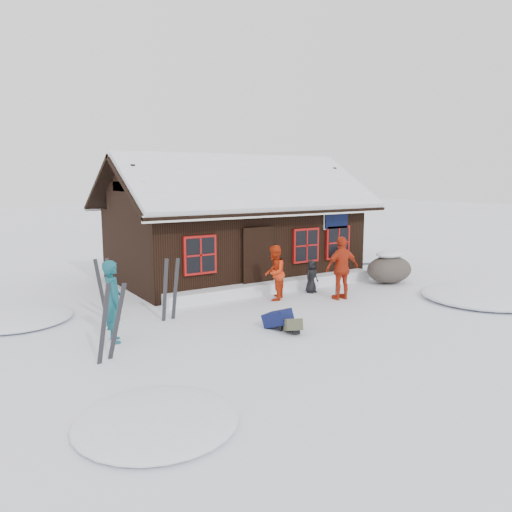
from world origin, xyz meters
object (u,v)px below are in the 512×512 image
object	(u,v)px
skier_orange_right	(342,268)
backpack_blue	(278,322)
boulder	(389,268)
backpack_olive	(293,328)
ski_poles	(338,278)
skier_teal	(113,301)
skier_crouched	(312,276)
ski_pair_left	(110,323)
skier_orange_left	(274,273)

from	to	relation	value
skier_orange_right	backpack_blue	world-z (taller)	skier_orange_right
boulder	backpack_blue	distance (m)	6.65
backpack_blue	backpack_olive	distance (m)	0.51
boulder	backpack_blue	size ratio (longest dim) A/B	2.78
ski_poles	backpack_olive	xyz separation A→B (m)	(-3.21, -2.06, -0.48)
skier_orange_right	backpack_olive	world-z (taller)	skier_orange_right
skier_teal	skier_crouched	distance (m)	6.81
skier_teal	backpack_olive	xyz separation A→B (m)	(3.65, -1.65, -0.77)
backpack_blue	backpack_olive	xyz separation A→B (m)	(0.06, -0.51, -0.03)
skier_teal	ski_pair_left	distance (m)	1.16
skier_crouched	backpack_olive	bearing A→B (deg)	-147.89
skier_orange_right	skier_crouched	size ratio (longest dim) A/B	1.83
skier_orange_left	backpack_blue	bearing A→B (deg)	13.13
skier_crouched	ski_poles	bearing A→B (deg)	-91.61
backpack_olive	skier_teal	bearing A→B (deg)	179.92
boulder	backpack_olive	xyz separation A→B (m)	(-6.18, -2.76, -0.37)
skier_orange_left	boulder	size ratio (longest dim) A/B	0.96
skier_orange_right	ski_poles	distance (m)	0.37
backpack_olive	ski_pair_left	bearing A→B (deg)	-163.77
skier_crouched	ski_pair_left	bearing A→B (deg)	-173.84
ski_pair_left	backpack_blue	xyz separation A→B (m)	(3.96, -0.06, -0.59)
skier_crouched	ski_poles	world-z (taller)	ski_poles
skier_orange_left	skier_crouched	xyz separation A→B (m)	(1.52, 0.16, -0.30)
skier_orange_left	boulder	distance (m)	4.70
skier_crouched	boulder	world-z (taller)	skier_crouched
ski_poles	boulder	bearing A→B (deg)	13.34
skier_orange_right	skier_crouched	bearing A→B (deg)	-74.32
skier_orange_right	skier_teal	bearing A→B (deg)	8.22
ski_poles	ski_pair_left	bearing A→B (deg)	-168.34
skier_crouched	backpack_blue	bearing A→B (deg)	-153.66
boulder	backpack_olive	size ratio (longest dim) A/B	3.42
skier_teal	ski_pair_left	bearing A→B (deg)	168.93
skier_orange_right	backpack_olive	bearing A→B (deg)	36.71
backpack_blue	backpack_olive	world-z (taller)	backpack_blue
skier_teal	skier_orange_right	world-z (taller)	skier_orange_right
ski_poles	backpack_olive	size ratio (longest dim) A/B	2.65
skier_teal	ski_pair_left	size ratio (longest dim) A/B	1.14
boulder	skier_teal	bearing A→B (deg)	-173.51
ski_pair_left	ski_poles	xyz separation A→B (m)	(7.24, 1.49, -0.14)
skier_orange_left	skier_crouched	world-z (taller)	skier_orange_left
ski_poles	backpack_blue	size ratio (longest dim) A/B	2.15
boulder	backpack_olive	world-z (taller)	boulder
backpack_olive	backpack_blue	bearing A→B (deg)	121.51
skier_crouched	skier_orange_left	bearing A→B (deg)	172.56
skier_orange_right	skier_crouched	distance (m)	1.26
skier_orange_right	boulder	size ratio (longest dim) A/B	1.11
skier_orange_left	boulder	world-z (taller)	skier_orange_left
backpack_olive	skier_orange_left	bearing A→B (deg)	87.03
skier_teal	boulder	world-z (taller)	skier_teal
backpack_blue	backpack_olive	bearing A→B (deg)	-103.82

